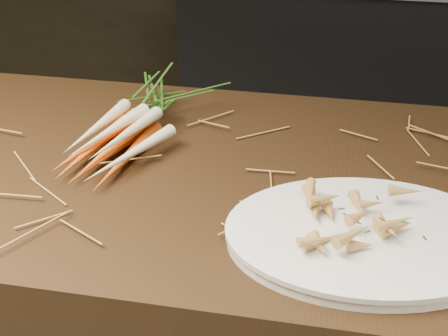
# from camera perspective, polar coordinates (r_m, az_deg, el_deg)

# --- Properties ---
(back_counter) EXTENTS (1.82, 0.62, 0.84)m
(back_counter) POSITION_cam_1_polar(r_m,az_deg,el_deg) (2.95, 14.46, 10.74)
(back_counter) COLOR black
(back_counter) RESTS_ON ground
(straw_bedding) EXTENTS (1.40, 0.60, 0.02)m
(straw_bedding) POSITION_cam_1_polar(r_m,az_deg,el_deg) (1.03, 5.18, -0.27)
(straw_bedding) COLOR #A7793B
(straw_bedding) RESTS_ON main_counter
(root_veg_bunch) EXTENTS (0.24, 0.46, 0.08)m
(root_veg_bunch) POSITION_cam_1_polar(r_m,az_deg,el_deg) (1.16, -8.10, 5.29)
(root_veg_bunch) COLOR #F0540C
(root_veg_bunch) RESTS_ON main_counter
(serving_platter) EXTENTS (0.46, 0.34, 0.02)m
(serving_platter) POSITION_cam_1_polar(r_m,az_deg,el_deg) (0.89, 14.20, -6.95)
(serving_platter) COLOR white
(serving_platter) RESTS_ON main_counter
(roasted_veg_heap) EXTENTS (0.23, 0.18, 0.05)m
(roasted_veg_heap) POSITION_cam_1_polar(r_m,az_deg,el_deg) (0.87, 14.50, -5.16)
(roasted_veg_heap) COLOR olive
(roasted_veg_heap) RESTS_ON serving_platter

